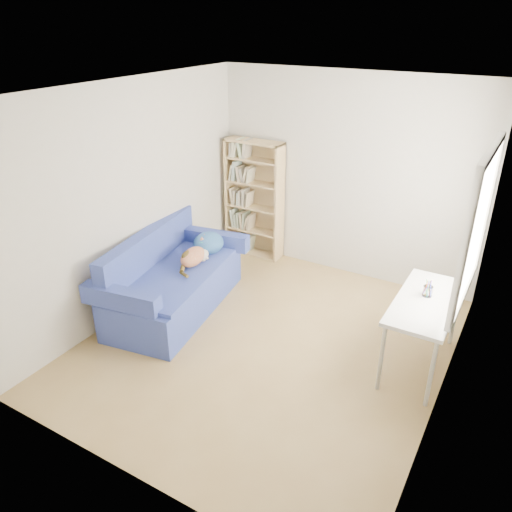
{
  "coord_description": "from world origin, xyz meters",
  "views": [
    {
      "loc": [
        2.1,
        -3.85,
        3.19
      ],
      "look_at": [
        -0.31,
        0.28,
        0.85
      ],
      "focal_mm": 35.0,
      "sensor_mm": 36.0,
      "label": 1
    }
  ],
  "objects_px": {
    "bookshelf": "(254,204)",
    "desk": "(426,307)",
    "pen_cup": "(428,290)",
    "sofa": "(174,280)"
  },
  "relations": [
    {
      "from": "bookshelf",
      "to": "desk",
      "type": "relative_size",
      "value": 1.4
    },
    {
      "from": "pen_cup",
      "to": "desk",
      "type": "bearing_deg",
      "value": -77.2
    },
    {
      "from": "sofa",
      "to": "desk",
      "type": "height_order",
      "value": "sofa"
    },
    {
      "from": "bookshelf",
      "to": "pen_cup",
      "type": "xyz_separation_m",
      "value": [
        2.69,
        -1.33,
        0.05
      ]
    },
    {
      "from": "desk",
      "to": "pen_cup",
      "type": "xyz_separation_m",
      "value": [
        -0.02,
        0.08,
        0.14
      ]
    },
    {
      "from": "desk",
      "to": "pen_cup",
      "type": "bearing_deg",
      "value": 102.8
    },
    {
      "from": "bookshelf",
      "to": "desk",
      "type": "distance_m",
      "value": 3.06
    },
    {
      "from": "desk",
      "to": "pen_cup",
      "type": "relative_size",
      "value": 6.82
    },
    {
      "from": "bookshelf",
      "to": "pen_cup",
      "type": "distance_m",
      "value": 3.0
    },
    {
      "from": "sofa",
      "to": "pen_cup",
      "type": "relative_size",
      "value": 11.53
    }
  ]
}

